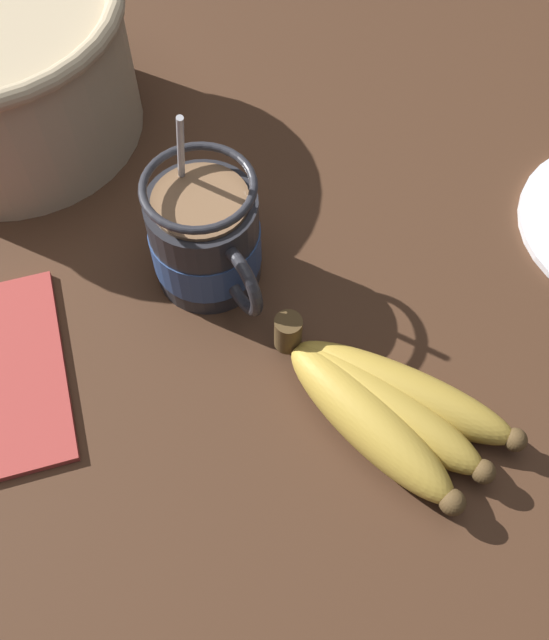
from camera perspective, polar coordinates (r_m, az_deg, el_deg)
table at (r=55.88cm, az=-0.71°, el=-1.10°), size 98.10×98.10×3.96cm
coffee_mug at (r=53.33cm, az=-5.50°, el=6.49°), size 12.18×8.33×14.97cm
banana_bunch at (r=49.37cm, az=8.82°, el=-6.87°), size 17.44×12.22×4.29cm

